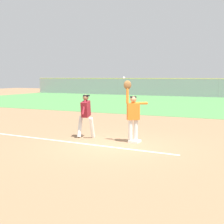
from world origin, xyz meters
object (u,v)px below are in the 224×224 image
Objects in this scene: fielder at (133,112)px; baseball at (124,78)px; parked_car_red at (212,90)px; parked_car_tan at (129,89)px; runner at (86,113)px; first_base at (135,141)px; parked_car_white at (166,89)px.

baseball is at bearing 22.85° from fielder.
parked_car_red is (-1.68, 31.55, -0.45)m from fielder.
baseball reaches higher than parked_car_tan.
fielder is 30.81× the size of baseball.
parked_car_tan is (-12.64, 31.13, -1.70)m from baseball.
parked_car_red is (0.33, 31.50, -0.32)m from runner.
runner is 31.50m from parked_car_red.
first_base is 0.17× the size of fielder.
baseball reaches higher than fielder.
parked_car_red is (-1.18, 31.22, -1.70)m from baseball.
first_base is 31.56m from parked_car_red.
parked_car_white is 5.98m from parked_car_red.
fielder is 32.39m from parked_car_white.
first_base is 5.14× the size of baseball.
runner is at bearing -74.48° from parked_car_tan.
fielder is 0.51× the size of parked_car_red.
runner is 31.92m from parked_car_white.
parked_car_tan and parked_car_red have the same top height.
fielder reaches higher than runner.
baseball reaches higher than runner.
first_base is 32.36m from parked_car_white.
parked_car_tan is 11.46m from parked_car_red.
fielder is at bearing -89.04° from parked_car_red.
runner is 0.38× the size of parked_car_tan.
fielder is 34.11m from parked_car_tan.
fielder reaches higher than parked_car_tan.
first_base is 0.22× the size of runner.
parked_car_white is at bearing -3.98° from parked_car_tan.
parked_car_white reaches higher than first_base.
parked_car_red is (11.46, 0.08, 0.00)m from parked_car_tan.
parked_car_red is (5.98, 0.08, 0.00)m from parked_car_white.
runner is at bearing -92.69° from parked_car_red.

